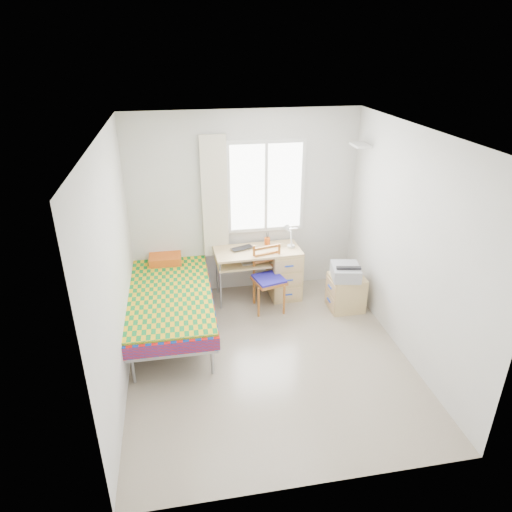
{
  "coord_description": "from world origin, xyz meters",
  "views": [
    {
      "loc": [
        -0.92,
        -4.27,
        3.39
      ],
      "look_at": [
        -0.05,
        0.55,
        1.07
      ],
      "focal_mm": 32.0,
      "sensor_mm": 36.0,
      "label": 1
    }
  ],
  "objects_px": {
    "bed": "(170,293)",
    "chair": "(269,274)",
    "desk": "(279,270)",
    "printer": "(346,271)",
    "cabinet": "(346,293)"
  },
  "relations": [
    {
      "from": "chair",
      "to": "cabinet",
      "type": "xyz_separation_m",
      "value": [
        1.04,
        -0.23,
        -0.26
      ]
    },
    {
      "from": "bed",
      "to": "chair",
      "type": "bearing_deg",
      "value": 8.91
    },
    {
      "from": "bed",
      "to": "cabinet",
      "type": "height_order",
      "value": "bed"
    },
    {
      "from": "bed",
      "to": "chair",
      "type": "relative_size",
      "value": 2.47
    },
    {
      "from": "desk",
      "to": "chair",
      "type": "relative_size",
      "value": 1.34
    },
    {
      "from": "chair",
      "to": "bed",
      "type": "bearing_deg",
      "value": 174.39
    },
    {
      "from": "desk",
      "to": "chair",
      "type": "xyz_separation_m",
      "value": [
        -0.21,
        -0.3,
        0.1
      ]
    },
    {
      "from": "printer",
      "to": "bed",
      "type": "bearing_deg",
      "value": -170.67
    },
    {
      "from": "bed",
      "to": "printer",
      "type": "height_order",
      "value": "bed"
    },
    {
      "from": "bed",
      "to": "printer",
      "type": "relative_size",
      "value": 4.7
    },
    {
      "from": "printer",
      "to": "cabinet",
      "type": "bearing_deg",
      "value": 33.41
    },
    {
      "from": "desk",
      "to": "printer",
      "type": "relative_size",
      "value": 2.56
    },
    {
      "from": "cabinet",
      "to": "printer",
      "type": "relative_size",
      "value": 1.04
    },
    {
      "from": "desk",
      "to": "printer",
      "type": "bearing_deg",
      "value": -36.98
    },
    {
      "from": "desk",
      "to": "printer",
      "type": "xyz_separation_m",
      "value": [
        0.78,
        -0.54,
        0.18
      ]
    }
  ]
}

